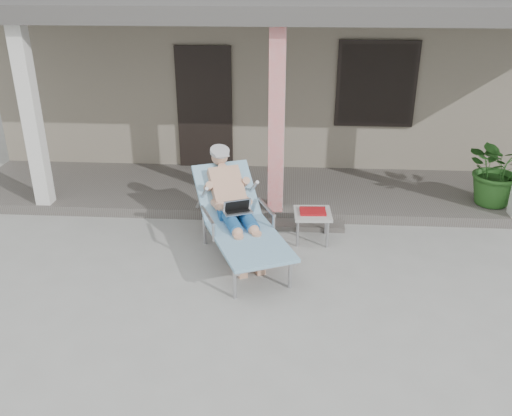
{
  "coord_description": "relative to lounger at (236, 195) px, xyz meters",
  "views": [
    {
      "loc": [
        0.2,
        -5.19,
        3.46
      ],
      "look_at": [
        -0.18,
        0.6,
        0.85
      ],
      "focal_mm": 38.0,
      "sensor_mm": 36.0,
      "label": 1
    }
  ],
  "objects": [
    {
      "name": "ground",
      "position": [
        0.47,
        -1.04,
        -0.82
      ],
      "size": [
        60.0,
        60.0,
        0.0
      ],
      "primitive_type": "plane",
      "color": "#9E9E99",
      "rests_on": "ground"
    },
    {
      "name": "porch_overhang",
      "position": [
        0.47,
        1.9,
        1.96
      ],
      "size": [
        10.0,
        2.3,
        2.85
      ],
      "color": "silver",
      "rests_on": "porch_deck"
    },
    {
      "name": "lounger",
      "position": [
        0.0,
        0.0,
        0.0
      ],
      "size": [
        1.48,
        2.12,
        1.34
      ],
      "rotation": [
        0.0,
        0.0,
        0.4
      ],
      "color": "#B7B7BC",
      "rests_on": "ground"
    },
    {
      "name": "side_table",
      "position": [
        0.99,
        0.43,
        -0.45
      ],
      "size": [
        0.52,
        0.52,
        0.45
      ],
      "rotation": [
        0.0,
        0.0,
        0.05
      ],
      "color": "#B3B4AF",
      "rests_on": "ground"
    },
    {
      "name": "house",
      "position": [
        0.47,
        5.45,
        0.84
      ],
      "size": [
        10.4,
        5.4,
        3.3
      ],
      "color": "gray",
      "rests_on": "ground"
    },
    {
      "name": "porch_step",
      "position": [
        0.47,
        0.81,
        -0.79
      ],
      "size": [
        2.0,
        0.3,
        0.07
      ],
      "primitive_type": "cube",
      "color": "#605B56",
      "rests_on": "ground"
    },
    {
      "name": "porch_deck",
      "position": [
        0.47,
        1.96,
        -0.75
      ],
      "size": [
        10.0,
        2.0,
        0.15
      ],
      "primitive_type": "cube",
      "color": "#605B56",
      "rests_on": "ground"
    },
    {
      "name": "potted_palm",
      "position": [
        3.76,
        1.54,
        -0.11
      ],
      "size": [
        1.2,
        1.1,
        1.13
      ],
      "primitive_type": "imported",
      "rotation": [
        0.0,
        0.0,
        0.25
      ],
      "color": "#26591E",
      "rests_on": "porch_deck"
    }
  ]
}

